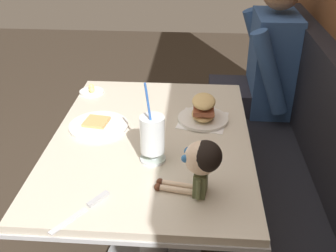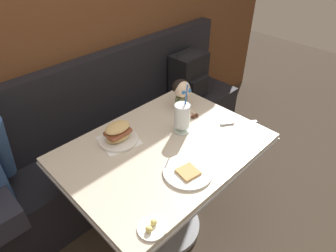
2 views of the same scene
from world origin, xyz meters
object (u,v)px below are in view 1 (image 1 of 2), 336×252
object	(u,v)px
toast_plate	(98,125)
sandwich_plate	(203,111)
milkshake_glass	(152,136)
diner_patron	(265,62)
butter_knife	(90,205)
butter_saucer	(92,91)
seated_doll	(202,161)

from	to	relation	value
toast_plate	sandwich_plate	xyz separation A→B (m)	(-0.09, 0.44, 0.04)
milkshake_glass	sandwich_plate	world-z (taller)	milkshake_glass
sandwich_plate	diner_patron	xyz separation A→B (m)	(-0.74, 0.37, -0.04)
butter_knife	diner_patron	size ratio (longest dim) A/B	0.25
milkshake_glass	butter_saucer	size ratio (longest dim) A/B	2.63
butter_saucer	seated_doll	size ratio (longest dim) A/B	0.53
toast_plate	butter_knife	bearing A→B (deg)	9.74
toast_plate	seated_doll	distance (m)	0.61
milkshake_glass	diner_patron	distance (m)	1.20
seated_doll	butter_saucer	bearing A→B (deg)	-144.31
toast_plate	sandwich_plate	distance (m)	0.45
milkshake_glass	diner_patron	xyz separation A→B (m)	(-1.06, 0.56, -0.10)
butter_saucer	diner_patron	world-z (taller)	diner_patron
toast_plate	butter_knife	xyz separation A→B (m)	(0.50, 0.09, -0.00)
milkshake_glass	diner_patron	world-z (taller)	diner_patron
toast_plate	butter_knife	distance (m)	0.51
butter_saucer	seated_doll	distance (m)	0.94
sandwich_plate	butter_knife	bearing A→B (deg)	-31.19
butter_knife	sandwich_plate	bearing A→B (deg)	148.81
butter_knife	seated_doll	xyz separation A→B (m)	(-0.09, 0.35, 0.12)
sandwich_plate	seated_doll	world-z (taller)	seated_doll
seated_doll	diner_patron	xyz separation A→B (m)	(-1.24, 0.38, -0.13)
toast_plate	butter_saucer	world-z (taller)	butter_saucer
milkshake_glass	seated_doll	distance (m)	0.26
sandwich_plate	toast_plate	bearing A→B (deg)	-78.56
diner_patron	sandwich_plate	bearing A→B (deg)	-26.59
seated_doll	butter_knife	bearing A→B (deg)	-75.75
butter_knife	seated_doll	bearing A→B (deg)	104.25
sandwich_plate	diner_patron	bearing A→B (deg)	153.41
butter_saucer	butter_knife	distance (m)	0.87
toast_plate	milkshake_glass	world-z (taller)	milkshake_glass
milkshake_glass	butter_knife	world-z (taller)	milkshake_glass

